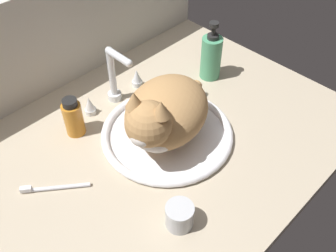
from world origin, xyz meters
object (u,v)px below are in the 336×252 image
Objects in this scene: sink_basin at (168,134)px; soap_pump_bottle at (211,57)px; cat at (164,115)px; amber_bottle at (73,117)px; faucet at (115,81)px; metal_jar at (179,216)px; toothbrush at (54,188)px.

sink_basin is 30.17cm from soap_pump_bottle.
amber_bottle is at bearing 125.86° from cat.
sink_basin is 22.07cm from faucet.
faucet is at bearing 157.11° from soap_pump_bottle.
soap_pump_bottle is at bearing 18.59° from cat.
metal_jar is (-16.75, -41.29, -4.07)cm from faucet.
cat reaches higher than toothbrush.
sink_basin is 26.23cm from metal_jar.
metal_jar is 0.47× the size of toothbrush.
soap_pump_bottle is (44.72, 29.48, 4.25)cm from metal_jar.
metal_jar is at bearing -91.01° from amber_bottle.
amber_bottle is 0.85× the size of toothbrush.
amber_bottle is 39.02cm from metal_jar.
soap_pump_bottle is at bearing 33.39° from metal_jar.
cat is at bearing -95.10° from faucet.
toothbrush is at bearing -141.46° from amber_bottle.
metal_jar is at bearing -62.33° from toothbrush.
cat is (-1.95, -0.67, 8.92)cm from sink_basin.
faucet reaches higher than toothbrush.
sink_basin is 3.12× the size of amber_bottle.
toothbrush is (-30.95, 7.01, -0.29)cm from sink_basin.
toothbrush is (-29.00, 7.67, -9.21)cm from cat.
sink_basin is at bearing 18.83° from cat.
cat is at bearing -161.17° from sink_basin.
soap_pump_bottle reaches higher than faucet.
soap_pump_bottle is at bearing 18.57° from sink_basin.
amber_bottle reaches higher than toothbrush.
faucet is 1.12× the size of soap_pump_bottle.
soap_pump_bottle reaches higher than toothbrush.
cat is at bearing -14.82° from toothbrush.
amber_bottle is at bearing 167.87° from soap_pump_bottle.
soap_pump_bottle reaches higher than sink_basin.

